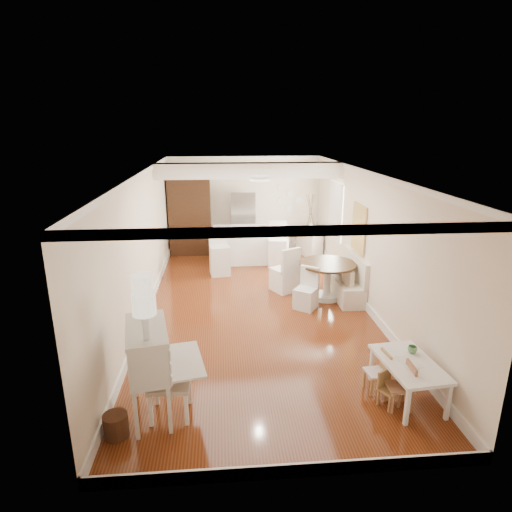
{
  "coord_description": "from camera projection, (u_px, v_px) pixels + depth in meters",
  "views": [
    {
      "loc": [
        -0.71,
        -8.17,
        3.66
      ],
      "look_at": [
        0.0,
        0.3,
        1.05
      ],
      "focal_mm": 30.0,
      "sensor_mm": 36.0,
      "label": 1
    }
  ],
  "objects": [
    {
      "name": "breakfast_counter",
      "position": [
        251.0,
        245.0,
        11.72
      ],
      "size": [
        2.05,
        0.65,
        1.03
      ],
      "primitive_type": "cube",
      "color": "white",
      "rests_on": "ground"
    },
    {
      "name": "fridge",
      "position": [
        255.0,
        223.0,
        12.63
      ],
      "size": [
        0.75,
        0.65,
        1.8
      ],
      "primitive_type": "imported",
      "color": "silver",
      "rests_on": "ground"
    },
    {
      "name": "bar_stool_right",
      "position": [
        277.0,
        245.0,
        11.44
      ],
      "size": [
        0.54,
        0.54,
        1.2
      ],
      "primitive_type": "cube",
      "rotation": [
        0.0,
        0.0,
        -0.13
      ],
      "color": "white",
      "rests_on": "ground"
    },
    {
      "name": "slip_chair_near",
      "position": [
        306.0,
        289.0,
        8.81
      ],
      "size": [
        0.58,
        0.58,
        0.86
      ],
      "primitive_type": "cube",
      "rotation": [
        0.0,
        0.0,
        -0.61
      ],
      "color": "white",
      "rests_on": "ground"
    },
    {
      "name": "pencil_cup",
      "position": [
        412.0,
        349.0,
        6.05
      ],
      "size": [
        0.17,
        0.17,
        0.1
      ],
      "primitive_type": "imported",
      "rotation": [
        0.0,
        0.0,
        -0.41
      ],
      "color": "#58975C",
      "rests_on": "kids_table"
    },
    {
      "name": "kids_table",
      "position": [
        407.0,
        380.0,
        5.9
      ],
      "size": [
        0.79,
        1.2,
        0.57
      ],
      "primitive_type": "cube",
      "rotation": [
        0.0,
        0.0,
        0.1
      ],
      "color": "white",
      "rests_on": "ground"
    },
    {
      "name": "branch_vase",
      "position": [
        311.0,
        226.0,
        12.28
      ],
      "size": [
        0.19,
        0.19,
        0.19
      ],
      "primitive_type": "imported",
      "rotation": [
        0.0,
        0.0,
        0.05
      ],
      "color": "white",
      "rests_on": "sideboard"
    },
    {
      "name": "dining_table",
      "position": [
        327.0,
        281.0,
        9.29
      ],
      "size": [
        1.62,
        1.62,
        0.83
      ],
      "primitive_type": "cylinder",
      "rotation": [
        0.0,
        0.0,
        -0.43
      ],
      "color": "#422A15",
      "rests_on": "ground"
    },
    {
      "name": "wicker_basket",
      "position": [
        116.0,
        425.0,
        5.21
      ],
      "size": [
        0.36,
        0.36,
        0.3
      ],
      "primitive_type": "cylinder",
      "rotation": [
        0.0,
        0.0,
        0.2
      ],
      "color": "#482816",
      "rests_on": "ground"
    },
    {
      "name": "kids_chair_b",
      "position": [
        376.0,
        372.0,
        6.07
      ],
      "size": [
        0.33,
        0.33,
        0.61
      ],
      "primitive_type": "cube",
      "rotation": [
        0.0,
        0.0,
        -1.46
      ],
      "color": "tan",
      "rests_on": "ground"
    },
    {
      "name": "pantry_cabinet",
      "position": [
        190.0,
        215.0,
        12.43
      ],
      "size": [
        1.2,
        0.6,
        2.3
      ],
      "primitive_type": "cube",
      "color": "#381E11",
      "rests_on": "ground"
    },
    {
      "name": "kids_chair_a",
      "position": [
        399.0,
        386.0,
        5.7
      ],
      "size": [
        0.33,
        0.33,
        0.67
      ],
      "primitive_type": "cube",
      "rotation": [
        0.0,
        0.0,
        -1.61
      ],
      "color": "#A16B49",
      "rests_on": "ground"
    },
    {
      "name": "sideboard",
      "position": [
        309.0,
        242.0,
        12.42
      ],
      "size": [
        0.66,
        0.91,
        0.8
      ],
      "primitive_type": "cube",
      "rotation": [
        0.0,
        0.0,
        0.39
      ],
      "color": "silver",
      "rests_on": "ground"
    },
    {
      "name": "banquette",
      "position": [
        345.0,
        276.0,
        9.41
      ],
      "size": [
        0.52,
        1.6,
        0.98
      ],
      "primitive_type": "cube",
      "color": "silver",
      "rests_on": "ground"
    },
    {
      "name": "gustavian_armchair",
      "position": [
        170.0,
        381.0,
        5.52
      ],
      "size": [
        0.59,
        0.59,
        1.0
      ],
      "primitive_type": "cube",
      "rotation": [
        0.0,
        0.0,
        1.54
      ],
      "color": "white",
      "rests_on": "ground"
    },
    {
      "name": "bar_stool_left",
      "position": [
        220.0,
        252.0,
        10.78
      ],
      "size": [
        0.53,
        0.53,
        1.19
      ],
      "primitive_type": "cube",
      "rotation": [
        0.0,
        0.0,
        0.13
      ],
      "color": "white",
      "rests_on": "ground"
    },
    {
      "name": "room",
      "position": [
        258.0,
        212.0,
        8.64
      ],
      "size": [
        9.0,
        9.04,
        2.82
      ],
      "color": "brown",
      "rests_on": "ground"
    },
    {
      "name": "kids_chair_c",
      "position": [
        389.0,
        390.0,
        5.74
      ],
      "size": [
        0.33,
        0.33,
        0.51
      ],
      "primitive_type": "cube",
      "rotation": [
        0.0,
        0.0,
        0.49
      ],
      "color": "#AA814D",
      "rests_on": "ground"
    },
    {
      "name": "slip_chair_far",
      "position": [
        284.0,
        269.0,
        9.74
      ],
      "size": [
        0.69,
        0.7,
        1.05
      ],
      "primitive_type": "cube",
      "rotation": [
        0.0,
        0.0,
        -2.63
      ],
      "color": "white",
      "rests_on": "ground"
    },
    {
      "name": "secretary_bureau",
      "position": [
        149.0,
        372.0,
        5.48
      ],
      "size": [
        1.16,
        1.18,
        1.26
      ],
      "primitive_type": "cube",
      "rotation": [
        0.0,
        0.0,
        0.19
      ],
      "color": "beige",
      "rests_on": "ground"
    }
  ]
}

